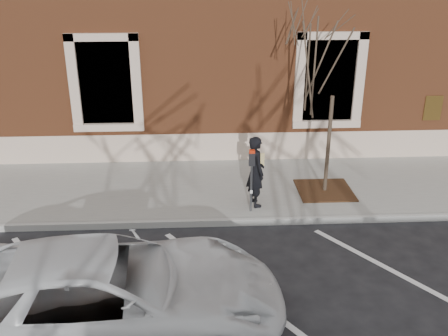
{
  "coord_description": "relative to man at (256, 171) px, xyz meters",
  "views": [
    {
      "loc": [
        -0.52,
        -9.72,
        5.36
      ],
      "look_at": [
        0.0,
        0.6,
        1.1
      ],
      "focal_mm": 40.0,
      "sensor_mm": 36.0,
      "label": 1
    }
  ],
  "objects": [
    {
      "name": "ground",
      "position": [
        -0.72,
        -0.66,
        -0.98
      ],
      "size": [
        120.0,
        120.0,
        0.0
      ],
      "primitive_type": "plane",
      "color": "#28282B",
      "rests_on": "ground"
    },
    {
      "name": "sidewalk_near",
      "position": [
        -0.72,
        1.09,
        -0.91
      ],
      "size": [
        40.0,
        3.5,
        0.15
      ],
      "primitive_type": "cube",
      "color": "gray",
      "rests_on": "ground"
    },
    {
      "name": "curb_near",
      "position": [
        -0.72,
        -0.71,
        -0.91
      ],
      "size": [
        40.0,
        0.12,
        0.15
      ],
      "primitive_type": "cube",
      "color": "#9E9E99",
      "rests_on": "ground"
    },
    {
      "name": "parking_stripes",
      "position": [
        -0.72,
        -2.86,
        -0.98
      ],
      "size": [
        28.0,
        4.4,
        0.01
      ],
      "primitive_type": null,
      "color": "silver",
      "rests_on": "ground"
    },
    {
      "name": "building_civic",
      "position": [
        -0.72,
        7.08,
        3.01
      ],
      "size": [
        40.0,
        8.62,
        8.0
      ],
      "color": "brown",
      "rests_on": "ground"
    },
    {
      "name": "man",
      "position": [
        0.0,
        0.0,
        0.0
      ],
      "size": [
        0.55,
        0.69,
        1.66
      ],
      "primitive_type": "imported",
      "rotation": [
        0.0,
        0.0,
        1.84
      ],
      "color": "black",
      "rests_on": "sidewalk_near"
    },
    {
      "name": "parking_meter",
      "position": [
        -0.13,
        -0.34,
        0.19
      ],
      "size": [
        0.13,
        0.1,
        1.47
      ],
      "rotation": [
        0.0,
        0.0,
        -0.35
      ],
      "color": "#595B60",
      "rests_on": "sidewalk_near"
    },
    {
      "name": "tree_grate",
      "position": [
        1.8,
        0.64,
        -0.81
      ],
      "size": [
        1.32,
        1.32,
        0.03
      ],
      "primitive_type": "cube",
      "color": "#482717",
      "rests_on": "sidewalk_near"
    },
    {
      "name": "sapling",
      "position": [
        1.8,
        0.64,
        2.22
      ],
      "size": [
        2.61,
        2.61,
        4.35
      ],
      "color": "#3E3026",
      "rests_on": "sidewalk_near"
    },
    {
      "name": "white_truck",
      "position": [
        -2.73,
        -4.12,
        -0.22
      ],
      "size": [
        5.64,
        2.92,
        1.52
      ],
      "primitive_type": "imported",
      "rotation": [
        0.0,
        0.0,
        1.65
      ],
      "color": "silver",
      "rests_on": "ground"
    }
  ]
}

